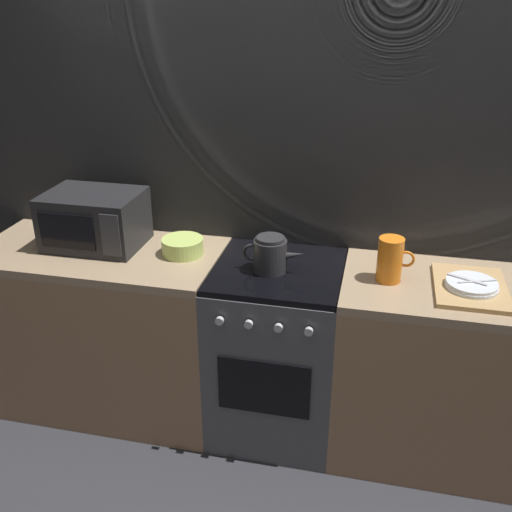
# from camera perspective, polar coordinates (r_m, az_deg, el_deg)

# --- Properties ---
(ground_plane) EXTENTS (8.00, 8.00, 0.00)m
(ground_plane) POSITION_cam_1_polar(r_m,az_deg,el_deg) (3.17, 1.91, -15.97)
(ground_plane) COLOR #2D2D33
(back_wall) EXTENTS (3.60, 0.05, 2.40)m
(back_wall) POSITION_cam_1_polar(r_m,az_deg,el_deg) (2.85, 3.50, 7.06)
(back_wall) COLOR gray
(back_wall) RESTS_ON ground_plane
(counter_left) EXTENTS (1.20, 0.60, 0.90)m
(counter_left) POSITION_cam_1_polar(r_m,az_deg,el_deg) (3.15, -14.36, -6.91)
(counter_left) COLOR #997251
(counter_left) RESTS_ON ground_plane
(stove_unit) EXTENTS (0.60, 0.63, 0.90)m
(stove_unit) POSITION_cam_1_polar(r_m,az_deg,el_deg) (2.89, 2.03, -9.24)
(stove_unit) COLOR #4C4C51
(stove_unit) RESTS_ON ground_plane
(counter_right) EXTENTS (1.20, 0.60, 0.90)m
(counter_right) POSITION_cam_1_polar(r_m,az_deg,el_deg) (2.90, 20.13, -10.88)
(counter_right) COLOR #997251
(counter_right) RESTS_ON ground_plane
(microwave) EXTENTS (0.46, 0.35, 0.27)m
(microwave) POSITION_cam_1_polar(r_m,az_deg,el_deg) (2.96, -15.59, 3.48)
(microwave) COLOR black
(microwave) RESTS_ON counter_left
(kettle) EXTENTS (0.28, 0.15, 0.17)m
(kettle) POSITION_cam_1_polar(r_m,az_deg,el_deg) (2.60, 1.44, 0.16)
(kettle) COLOR #262628
(kettle) RESTS_ON stove_unit
(mixing_bowl) EXTENTS (0.20, 0.20, 0.08)m
(mixing_bowl) POSITION_cam_1_polar(r_m,az_deg,el_deg) (2.81, -7.23, 0.94)
(mixing_bowl) COLOR #B7D166
(mixing_bowl) RESTS_ON counter_left
(pitcher) EXTENTS (0.16, 0.11, 0.20)m
(pitcher) POSITION_cam_1_polar(r_m,az_deg,el_deg) (2.58, 13.07, -0.35)
(pitcher) COLOR orange
(pitcher) RESTS_ON counter_right
(dish_pile) EXTENTS (0.30, 0.40, 0.06)m
(dish_pile) POSITION_cam_1_polar(r_m,az_deg,el_deg) (2.63, 20.37, -2.81)
(dish_pile) COLOR tan
(dish_pile) RESTS_ON counter_right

